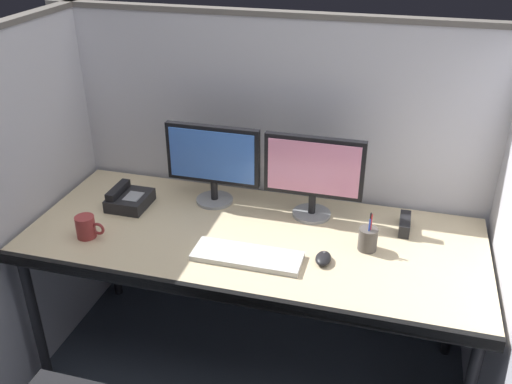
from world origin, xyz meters
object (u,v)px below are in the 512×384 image
Objects in this scene: coffee_mug at (86,227)px; red_stapler at (405,224)px; desk at (252,247)px; monitor_left at (213,159)px; pen_cup at (368,239)px; monitor_right at (314,172)px; keyboard_main at (247,256)px; computer_mouse at (323,258)px; desk_phone at (129,199)px.

red_stapler is at bearing 17.73° from coffee_mug.
desk is 12.67× the size of red_stapler.
coffee_mug is (-0.41, -0.43, -0.17)m from monitor_left.
monitor_right is at bearing 141.85° from pen_cup.
desk is 0.69m from coffee_mug.
keyboard_main is (0.02, -0.16, 0.06)m from desk.
coffee_mug is at bearing -178.07° from keyboard_main.
pen_cup is (0.45, 0.19, 0.04)m from keyboard_main.
monitor_left is 0.88m from red_stapler.
desk is at bearing -159.63° from red_stapler.
desk is 0.34m from computer_mouse.
red_stapler is at bearing -2.27° from monitor_right.
red_stapler is 1.33m from coffee_mug.
keyboard_main is 2.53× the size of pen_cup.
monitor_right is 0.37m from pen_cup.
desk_phone is at bearing -158.88° from monitor_left.
coffee_mug is at bearing -99.10° from desk_phone.
computer_mouse is at bearing 10.79° from keyboard_main.
monitor_right is 2.26× the size of desk_phone.
keyboard_main is 2.26× the size of desk_phone.
monitor_left is at bearing 163.52° from pen_cup.
monitor_right reaches higher than coffee_mug.
computer_mouse is at bearing -138.75° from pen_cup.
pen_cup is at bearing 23.24° from keyboard_main.
monitor_right reaches higher than computer_mouse.
desk_phone reaches higher than desk.
monitor_left is 0.43m from desk_phone.
red_stapler is 0.88× the size of pen_cup.
monitor_left is 0.46m from monitor_right.
red_stapler is (0.61, 0.23, 0.08)m from desk.
monitor_left reaches higher than computer_mouse.
monitor_right is at bearing 25.94° from coffee_mug.
red_stapler is at bearing 20.37° from desk.
pen_cup is at bearing -125.85° from red_stapler.
pen_cup is at bearing -3.84° from desk_phone.
computer_mouse is 0.51× the size of desk_phone.
monitor_left is at bearing 46.23° from coffee_mug.
pen_cup reaches higher than coffee_mug.
red_stapler is 1.23m from desk_phone.
desk_phone is (-1.22, -0.12, 0.01)m from red_stapler.
computer_mouse is at bearing -131.86° from red_stapler.
pen_cup is (-0.14, -0.19, 0.02)m from red_stapler.
keyboard_main is 3.41× the size of coffee_mug.
computer_mouse reaches higher than keyboard_main.
monitor_left is at bearing 148.33° from computer_mouse.
red_stapler is (0.29, 0.33, 0.01)m from computer_mouse.
monitor_left is 0.77m from pen_cup.
keyboard_main is at bearing -156.76° from pen_cup.
computer_mouse is 0.21m from pen_cup.
desk is 0.44m from monitor_left.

